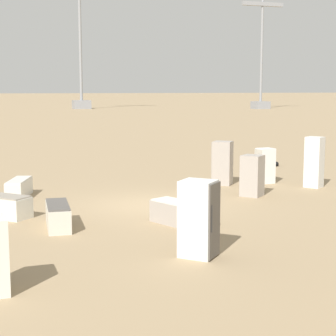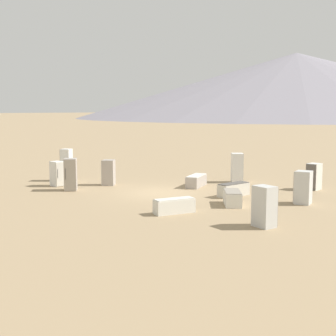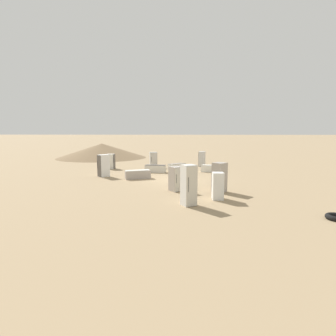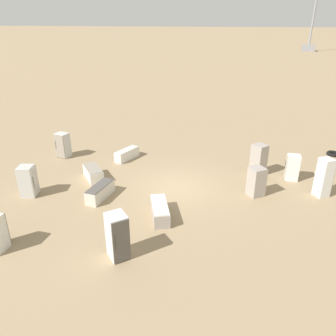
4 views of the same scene
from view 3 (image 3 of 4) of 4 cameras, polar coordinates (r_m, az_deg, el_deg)
The scene contains 15 objects.
ground_plane at distance 19.48m, azimuth 1.45°, elevation -2.46°, with size 1000.00×1000.00×0.00m, color #9E8460.
dirt_mound at distance 37.50m, azimuth -14.18°, elevation 3.69°, with size 12.20×12.20×1.97m.
discarded_fridge_0 at distance 27.06m, azimuth 7.37°, elevation 1.96°, with size 0.86×0.75×1.53m.
discarded_fridge_1 at distance 13.78m, azimuth 10.77°, elevation -3.85°, with size 0.72×0.60×1.40m.
discarded_fridge_2 at distance 12.39m, azimuth 4.55°, elevation -3.76°, with size 0.82×0.82×1.94m.
discarded_fridge_3 at distance 21.16m, azimuth -13.86°, elevation 0.50°, with size 1.00×1.00×1.73m.
discarded_fridge_4 at distance 25.66m, azimuth -12.34°, elevation 1.42°, with size 0.62×0.75×1.42m.
discarded_fridge_5 at distance 15.49m, azimuth 1.81°, elevation -2.36°, with size 0.96×0.96×1.45m.
discarded_fridge_6 at distance 23.91m, azimuth 1.95°, elevation 0.21°, with size 1.64×1.66×0.65m.
discarded_fridge_7 at distance 19.81m, azimuth -6.60°, elevation -1.39°, with size 1.39×1.98×0.65m.
discarded_fridge_8 at distance 23.24m, azimuth 9.41°, elevation -0.14°, with size 1.06×1.82×0.62m.
discarded_fridge_9 at distance 26.22m, azimuth -3.19°, elevation 1.82°, with size 0.89×0.88×1.52m.
discarded_fridge_10 at distance 15.49m, azimuth 11.15°, elevation -2.00°, with size 0.97×0.95×1.71m.
discarded_fridge_11 at distance 22.82m, azimuth -2.78°, elevation -0.14°, with size 0.71×1.80×0.66m.
scrap_tire at distance 12.50m, azimuth 32.76°, elevation -8.97°, with size 0.80×0.80×0.20m.
Camera 3 is at (19.09, 1.85, 3.41)m, focal length 28.00 mm.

